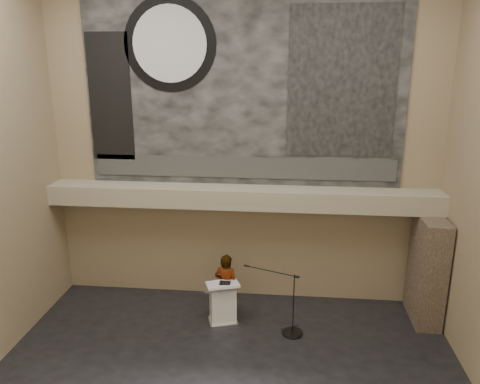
# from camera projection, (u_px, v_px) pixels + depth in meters

# --- Properties ---
(wall_back) EXTENTS (10.00, 0.02, 8.50)m
(wall_back) POSITION_uv_depth(u_px,v_px,m) (243.00, 144.00, 11.98)
(wall_back) COLOR #8F795A
(wall_back) RESTS_ON floor
(wall_front) EXTENTS (10.00, 0.02, 8.50)m
(wall_front) POSITION_uv_depth(u_px,v_px,m) (163.00, 298.00, 4.33)
(wall_front) COLOR #8F795A
(wall_front) RESTS_ON floor
(soffit) EXTENTS (10.00, 0.80, 0.50)m
(soffit) POSITION_uv_depth(u_px,v_px,m) (242.00, 197.00, 11.95)
(soffit) COLOR gray
(soffit) RESTS_ON wall_back
(sprinkler_left) EXTENTS (0.04, 0.04, 0.06)m
(sprinkler_left) POSITION_uv_depth(u_px,v_px,m) (180.00, 206.00, 12.14)
(sprinkler_left) COLOR #B2893D
(sprinkler_left) RESTS_ON soffit
(sprinkler_right) EXTENTS (0.04, 0.04, 0.06)m
(sprinkler_right) POSITION_uv_depth(u_px,v_px,m) (316.00, 210.00, 11.80)
(sprinkler_right) COLOR #B2893D
(sprinkler_right) RESTS_ON soffit
(banner) EXTENTS (8.00, 0.05, 5.00)m
(banner) POSITION_uv_depth(u_px,v_px,m) (243.00, 86.00, 11.54)
(banner) COLOR black
(banner) RESTS_ON wall_back
(banner_text_strip) EXTENTS (7.76, 0.02, 0.55)m
(banner_text_strip) POSITION_uv_depth(u_px,v_px,m) (243.00, 167.00, 12.08)
(banner_text_strip) COLOR #2D2D2D
(banner_text_strip) RESTS_ON banner
(banner_clock_rim) EXTENTS (2.30, 0.02, 2.30)m
(banner_clock_rim) POSITION_uv_depth(u_px,v_px,m) (170.00, 44.00, 11.40)
(banner_clock_rim) COLOR black
(banner_clock_rim) RESTS_ON banner
(banner_clock_face) EXTENTS (1.84, 0.02, 1.84)m
(banner_clock_face) POSITION_uv_depth(u_px,v_px,m) (169.00, 44.00, 11.38)
(banner_clock_face) COLOR silver
(banner_clock_face) RESTS_ON banner
(banner_building_print) EXTENTS (2.60, 0.02, 3.60)m
(banner_building_print) POSITION_uv_depth(u_px,v_px,m) (342.00, 83.00, 11.25)
(banner_building_print) COLOR black
(banner_building_print) RESTS_ON banner
(banner_brick_print) EXTENTS (1.10, 0.02, 3.20)m
(banner_brick_print) POSITION_uv_depth(u_px,v_px,m) (110.00, 98.00, 11.91)
(banner_brick_print) COLOR black
(banner_brick_print) RESTS_ON banner
(stone_pier) EXTENTS (0.60, 1.40, 2.70)m
(stone_pier) POSITION_uv_depth(u_px,v_px,m) (427.00, 270.00, 11.53)
(stone_pier) COLOR #413328
(stone_pier) RESTS_ON floor
(lectern) EXTENTS (0.91, 0.76, 1.14)m
(lectern) POSITION_uv_depth(u_px,v_px,m) (223.00, 303.00, 11.54)
(lectern) COLOR silver
(lectern) RESTS_ON floor
(binder) EXTENTS (0.27, 0.22, 0.04)m
(binder) POSITION_uv_depth(u_px,v_px,m) (225.00, 283.00, 11.34)
(binder) COLOR black
(binder) RESTS_ON lectern
(papers) EXTENTS (0.30, 0.36, 0.00)m
(papers) POSITION_uv_depth(u_px,v_px,m) (218.00, 283.00, 11.40)
(papers) COLOR silver
(papers) RESTS_ON lectern
(speaker_person) EXTENTS (0.70, 0.54, 1.71)m
(speaker_person) POSITION_uv_depth(u_px,v_px,m) (226.00, 286.00, 11.75)
(speaker_person) COLOR silver
(speaker_person) RESTS_ON floor
(mic_stand) EXTENTS (1.48, 0.74, 1.55)m
(mic_stand) POSITION_uv_depth(u_px,v_px,m) (291.00, 324.00, 11.20)
(mic_stand) COLOR black
(mic_stand) RESTS_ON floor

